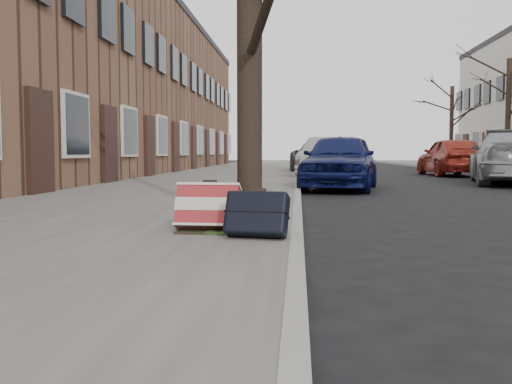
# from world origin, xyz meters

# --- Properties ---
(ground) EXTENTS (120.00, 120.00, 0.00)m
(ground) POSITION_xyz_m (0.00, 0.00, 0.00)
(ground) COLOR black
(ground) RESTS_ON ground
(near_sidewalk) EXTENTS (5.00, 70.00, 0.12)m
(near_sidewalk) POSITION_xyz_m (-3.70, 15.00, 0.06)
(near_sidewalk) COLOR slate
(near_sidewalk) RESTS_ON ground
(house_near) EXTENTS (6.80, 40.00, 7.00)m
(house_near) POSITION_xyz_m (-9.60, 16.00, 3.50)
(house_near) COLOR brown
(house_near) RESTS_ON ground
(dirt_patch) EXTENTS (0.85, 0.85, 0.02)m
(dirt_patch) POSITION_xyz_m (-2.00, 1.20, 0.13)
(dirt_patch) COLOR black
(dirt_patch) RESTS_ON near_sidewalk
(suitcase_red) EXTENTS (0.64, 0.37, 0.48)m
(suitcase_red) POSITION_xyz_m (-2.14, 1.05, 0.36)
(suitcase_red) COLOR maroon
(suitcase_red) RESTS_ON near_sidewalk
(suitcase_navy) EXTENTS (0.62, 0.43, 0.45)m
(suitcase_navy) POSITION_xyz_m (-1.62, 0.62, 0.34)
(suitcase_navy) COLOR black
(suitcase_navy) RESTS_ON near_sidewalk
(car_near_front) EXTENTS (2.32, 4.27, 1.38)m
(car_near_front) POSITION_xyz_m (-0.23, 9.35, 0.69)
(car_near_front) COLOR #0E1547
(car_near_front) RESTS_ON ground
(car_near_mid) EXTENTS (2.44, 4.56, 1.43)m
(car_near_mid) POSITION_xyz_m (-0.15, 15.02, 0.71)
(car_near_mid) COLOR #B5B9BE
(car_near_mid) RESTS_ON ground
(car_near_back) EXTENTS (2.90, 5.49, 1.47)m
(car_near_back) POSITION_xyz_m (-0.21, 20.64, 0.74)
(car_near_back) COLOR #3C3D41
(car_near_back) RESTS_ON ground
(car_far_front) EXTENTS (3.28, 5.54, 1.51)m
(car_far_front) POSITION_xyz_m (4.78, 12.06, 0.75)
(car_far_front) COLOR #989A9F
(car_far_front) RESTS_ON ground
(car_far_back) EXTENTS (1.91, 4.41, 1.48)m
(car_far_back) POSITION_xyz_m (4.57, 17.75, 0.74)
(car_far_back) COLOR maroon
(car_far_back) RESTS_ON ground
(tree_far_b) EXTENTS (0.22, 0.22, 4.54)m
(tree_far_b) POSITION_xyz_m (7.20, 19.30, 2.39)
(tree_far_b) COLOR black
(tree_far_b) RESTS_ON far_sidewalk
(tree_far_c) EXTENTS (0.22, 0.22, 4.42)m
(tree_far_c) POSITION_xyz_m (7.20, 27.84, 2.33)
(tree_far_c) COLOR black
(tree_far_c) RESTS_ON far_sidewalk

